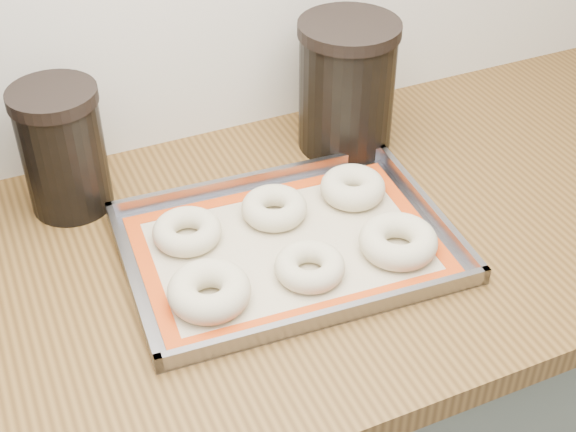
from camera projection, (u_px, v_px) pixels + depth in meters
name	position (u px, v px, depth m)	size (l,w,h in m)	color
countertop	(153.00, 290.00, 1.11)	(3.06, 0.68, 0.04)	brown
baking_tray	(288.00, 245.00, 1.14)	(0.48, 0.36, 0.03)	gray
baking_mat	(288.00, 246.00, 1.14)	(0.44, 0.32, 0.00)	#C6B793
bagel_front_left	(209.00, 291.00, 1.04)	(0.11, 0.11, 0.04)	beige
bagel_front_mid	(310.00, 266.00, 1.09)	(0.10, 0.10, 0.03)	beige
bagel_front_right	(398.00, 241.00, 1.13)	(0.11, 0.11, 0.04)	beige
bagel_back_left	(187.00, 231.00, 1.15)	(0.10, 0.10, 0.03)	beige
bagel_back_mid	(274.00, 208.00, 1.19)	(0.10, 0.10, 0.03)	beige
bagel_back_right	(353.00, 187.00, 1.23)	(0.10, 0.10, 0.04)	beige
canister_mid	(63.00, 149.00, 1.17)	(0.13, 0.13, 0.20)	black
canister_right	(347.00, 86.00, 1.30)	(0.16, 0.16, 0.22)	black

